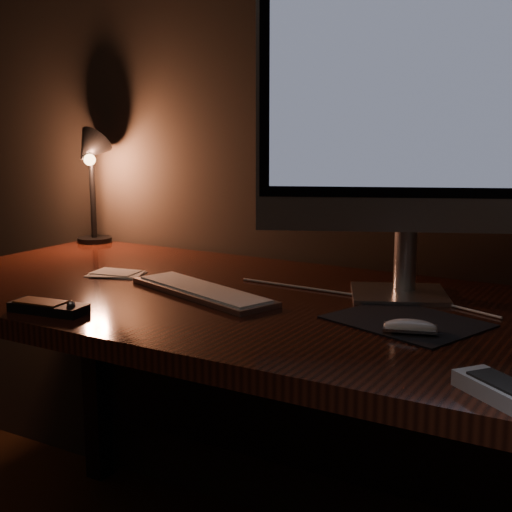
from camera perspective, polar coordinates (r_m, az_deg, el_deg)
The scene contains 9 objects.
desk at distance 1.57m, azimuth 0.86°, elevation -7.26°, with size 1.60×0.75×0.75m.
monitor at distance 1.46m, azimuth 11.80°, elevation 10.89°, with size 0.55×0.28×0.62m.
keyboard at distance 1.49m, azimuth -4.32°, elevation -2.79°, with size 0.38×0.11×0.01m, color silver.
mousepad at distance 1.31m, azimuth 11.96°, elevation -5.13°, with size 0.25×0.20×0.00m, color black.
mouse at distance 1.25m, azimuth 12.22°, elevation -5.70°, with size 0.09×0.05×0.02m, color white.
media_remote at distance 1.40m, azimuth -16.27°, elevation -3.95°, with size 0.16×0.08×0.03m.
papers at distance 1.71m, azimuth -11.14°, elevation -1.38°, with size 0.12×0.08×0.01m, color white.
desk_lamp at distance 2.11m, azimuth -13.14°, elevation 7.06°, with size 0.15×0.17×0.34m.
cable at distance 1.48m, azimuth 8.78°, elevation -3.18°, with size 0.00×0.00×0.58m, color white.
Camera 1 is at (0.73, 0.63, 1.11)m, focal length 50.00 mm.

